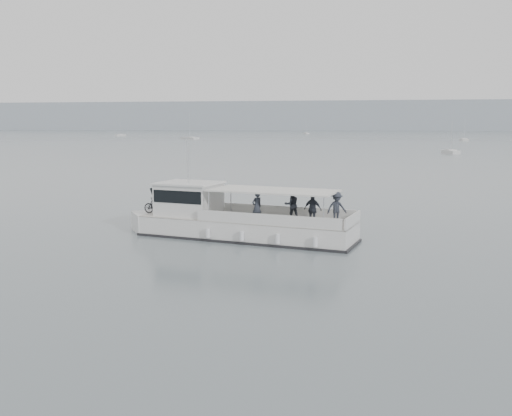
# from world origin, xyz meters

# --- Properties ---
(ground) EXTENTS (1400.00, 1400.00, 0.00)m
(ground) POSITION_xyz_m (0.00, 0.00, 0.00)
(ground) COLOR slate
(ground) RESTS_ON ground
(headland) EXTENTS (1400.00, 90.00, 28.00)m
(headland) POSITION_xyz_m (0.00, 560.00, 14.00)
(headland) COLOR #939EA8
(headland) RESTS_ON ground
(tour_boat) EXTENTS (12.79, 5.56, 5.35)m
(tour_boat) POSITION_xyz_m (0.32, -0.06, 0.88)
(tour_boat) COLOR silver
(tour_boat) RESTS_ON ground
(moored_fleet) EXTENTS (458.80, 327.04, 11.04)m
(moored_fleet) POSITION_xyz_m (-21.09, 207.42, 0.36)
(moored_fleet) COLOR silver
(moored_fleet) RESTS_ON ground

